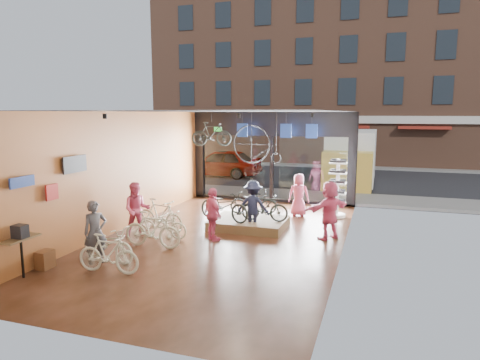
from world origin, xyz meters
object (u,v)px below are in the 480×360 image
at_px(customer_1, 137,210).
at_px(floor_bike_1, 108,254).
at_px(display_platform, 249,223).
at_px(customer_5, 329,210).
at_px(floor_bike_3, 152,230).
at_px(customer_0, 95,232).
at_px(penny_farthing, 259,146).
at_px(hung_bike, 212,134).
at_px(floor_bike_5, 160,216).
at_px(customer_3, 253,206).
at_px(customer_2, 213,214).
at_px(display_bike_left, 224,206).
at_px(floor_bike_2, 108,243).
at_px(street_car, 221,163).
at_px(display_bike_mid, 265,207).
at_px(box_truck, 350,159).
at_px(customer_4, 299,195).
at_px(floor_bike_4, 163,225).
at_px(display_bike_right, 253,202).
at_px(sunglasses_rack, 337,188).

bearing_deg(customer_1, floor_bike_1, -100.10).
xyz_separation_m(display_platform, customer_5, (2.64, -0.41, 0.73)).
xyz_separation_m(floor_bike_3, customer_0, (-0.73, -1.53, 0.28)).
bearing_deg(penny_farthing, hung_bike, -173.25).
height_order(floor_bike_5, hung_bike, hung_bike).
bearing_deg(floor_bike_5, customer_1, 161.87).
distance_m(customer_0, customer_3, 5.04).
xyz_separation_m(floor_bike_5, customer_2, (1.93, -0.33, 0.26)).
bearing_deg(display_bike_left, floor_bike_2, 170.49).
relative_size(floor_bike_3, customer_5, 0.98).
distance_m(street_car, display_platform, 11.63).
relative_size(display_bike_mid, customer_5, 0.87).
relative_size(display_platform, penny_farthing, 1.27).
relative_size(display_bike_left, customer_5, 1.06).
bearing_deg(display_bike_mid, box_truck, -15.52).
distance_m(street_car, customer_1, 12.69).
relative_size(floor_bike_3, display_platform, 0.72).
height_order(floor_bike_1, display_platform, floor_bike_1).
bearing_deg(floor_bike_1, street_car, 7.29).
bearing_deg(display_bike_left, customer_1, 141.77).
relative_size(floor_bike_3, customer_0, 1.08).
height_order(box_truck, customer_4, box_truck).
bearing_deg(customer_5, display_bike_left, -49.04).
xyz_separation_m(floor_bike_1, customer_5, (4.62, 4.47, 0.41)).
xyz_separation_m(floor_bike_2, display_platform, (2.51, 4.15, -0.31)).
bearing_deg(customer_4, floor_bike_1, 59.13).
distance_m(display_bike_left, penny_farthing, 3.79).
distance_m(floor_bike_2, customer_4, 7.37).
bearing_deg(floor_bike_3, customer_4, -32.26).
bearing_deg(floor_bike_5, customer_5, -67.49).
bearing_deg(floor_bike_2, customer_5, -41.29).
height_order(floor_bike_3, hung_bike, hung_bike).
relative_size(floor_bike_4, customer_4, 1.00).
distance_m(floor_bike_4, customer_2, 1.60).
height_order(box_truck, display_platform, box_truck).
bearing_deg(display_bike_mid, floor_bike_3, 133.28).
bearing_deg(customer_4, customer_0, 52.62).
xyz_separation_m(display_bike_left, display_bike_right, (0.63, 1.20, -0.07)).
bearing_deg(customer_5, display_bike_mid, -57.60).
bearing_deg(box_truck, display_bike_right, -106.74).
relative_size(floor_bike_1, floor_bike_3, 0.91).
distance_m(floor_bike_2, customer_5, 6.38).
relative_size(floor_bike_2, sunglasses_rack, 0.83).
xyz_separation_m(box_truck, floor_bike_3, (-4.53, -12.34, -0.89)).
bearing_deg(hung_bike, display_bike_mid, -150.28).
distance_m(box_truck, display_bike_mid, 9.85).
height_order(display_platform, penny_farthing, penny_farthing).
bearing_deg(floor_bike_5, box_truck, -12.94).
height_order(floor_bike_4, display_bike_right, display_bike_right).
distance_m(floor_bike_3, penny_farthing, 6.27).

